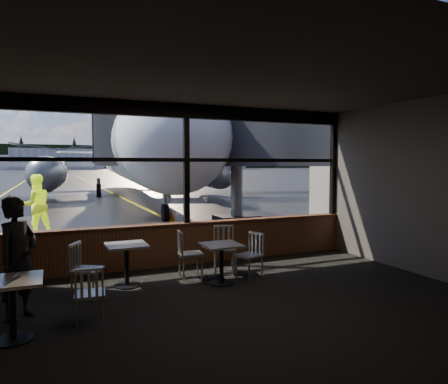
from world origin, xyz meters
TOP-DOWN VIEW (x-y plane):
  - ground_plane at (0.00, 120.00)m, footprint 520.00×520.00m
  - carpet_floor at (0.00, -3.00)m, footprint 8.00×6.00m
  - ceiling at (0.00, -3.00)m, footprint 8.00×6.00m
  - wall_right at (4.00, -3.00)m, footprint 0.04×6.00m
  - wall_back at (0.00, -6.00)m, footprint 8.00×0.04m
  - window_sill at (0.00, 0.00)m, footprint 8.00×0.28m
  - window_header at (0.00, 0.00)m, footprint 8.00×0.18m
  - mullion_centre at (0.00, 0.00)m, footprint 0.12×0.12m
  - mullion_right at (3.95, 0.00)m, footprint 0.12×0.12m
  - window_transom at (0.00, 0.00)m, footprint 8.00×0.10m
  - airliner at (2.54, 19.32)m, footprint 34.65×40.26m
  - jet_bridge at (3.60, 5.50)m, footprint 9.24×11.29m
  - cafe_table_near at (0.13, -1.65)m, footprint 0.68×0.68m
  - cafe_table_mid at (-1.50, -1.12)m, footprint 0.71×0.71m
  - cafe_table_left at (-3.19, -2.82)m, footprint 0.71×0.71m
  - chair_near_e at (0.73, -1.58)m, footprint 0.62×0.62m
  - chair_near_w at (-0.28, -1.09)m, footprint 0.55×0.55m
  - chair_near_n at (0.47, -0.98)m, footprint 0.67×0.67m
  - chair_mid_s at (-2.26, -2.65)m, footprint 0.50×0.50m
  - chair_mid_w at (-2.20, -1.50)m, footprint 0.69×0.69m
  - passenger at (-3.16, -2.07)m, footprint 0.73×0.76m
  - ground_crew at (-3.17, 5.12)m, footprint 1.10×0.97m
  - cone_nose at (1.60, 6.87)m, footprint 0.31×0.31m
  - cone_wing at (-5.10, 18.84)m, footprint 0.32×0.32m
  - terminal_annex at (10.00, 2.50)m, footprint 5.00×7.00m
  - hangar_mid at (0.00, 185.00)m, footprint 38.00×15.00m
  - hangar_right at (60.00, 178.00)m, footprint 50.00×20.00m
  - fuel_tank_b at (-20.00, 182.00)m, footprint 8.00×8.00m
  - fuel_tank_c at (-10.00, 182.00)m, footprint 8.00×8.00m
  - treeline at (0.00, 210.00)m, footprint 360.00×3.00m

SIDE VIEW (x-z plane):
  - ground_plane at x=0.00m, z-range 0.00..0.00m
  - carpet_floor at x=0.00m, z-range 0.01..0.01m
  - cone_nose at x=1.60m, z-range 0.00..0.43m
  - cone_wing at x=-5.10m, z-range 0.00..0.44m
  - cafe_table_near at x=0.13m, z-range 0.00..0.75m
  - cafe_table_mid at x=-1.50m, z-range 0.00..0.78m
  - cafe_table_left at x=-3.19m, z-range 0.00..0.78m
  - chair_mid_s at x=-2.26m, z-range 0.00..0.84m
  - window_sill at x=0.00m, z-range 0.00..0.90m
  - chair_near_e at x=0.73m, z-range 0.00..0.90m
  - chair_mid_w at x=-2.20m, z-range 0.00..0.93m
  - chair_near_w at x=-0.28m, z-range 0.00..0.94m
  - chair_near_n at x=0.47m, z-range 0.00..0.96m
  - passenger at x=-3.16m, z-range 0.00..1.76m
  - ground_crew at x=-3.17m, z-range 0.00..1.90m
  - wall_right at x=4.00m, z-range 0.00..3.50m
  - wall_back at x=0.00m, z-range 0.00..3.50m
  - mullion_centre at x=0.00m, z-range 0.90..3.50m
  - mullion_right at x=3.95m, z-range 0.90..3.50m
  - window_transom at x=0.00m, z-range 2.26..2.34m
  - jet_bridge at x=3.60m, z-range 0.00..4.93m
  - terminal_annex at x=10.00m, z-range 0.00..6.00m
  - fuel_tank_b at x=-20.00m, z-range 0.00..6.00m
  - fuel_tank_c at x=-10.00m, z-range 0.00..6.00m
  - window_header at x=0.00m, z-range 3.20..3.50m
  - ceiling at x=0.00m, z-range 3.48..3.52m
  - hangar_mid at x=0.00m, z-range 0.00..10.00m
  - airliner at x=2.54m, z-range 0.00..11.44m
  - hangar_right at x=60.00m, z-range 0.00..12.00m
  - treeline at x=0.00m, z-range 0.00..12.00m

